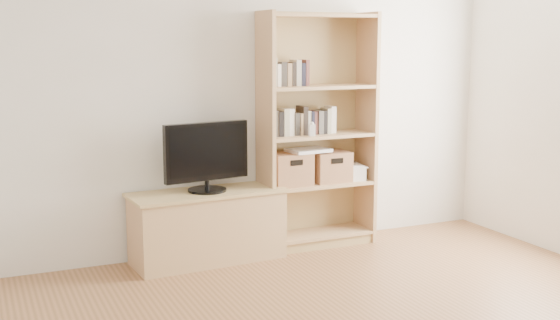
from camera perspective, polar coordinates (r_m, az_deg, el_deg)
back_wall at (r=5.77m, az=-2.59°, el=5.41°), size 4.50×0.02×2.60m
tv_stand at (r=5.60m, az=-5.89°, el=-5.48°), size 1.21×0.52×0.54m
bookshelf at (r=5.87m, az=3.08°, el=2.36°), size 0.99×0.36×1.96m
television at (r=5.47m, az=-5.99°, el=0.29°), size 0.70×0.16×0.55m
books_row_mid at (r=5.88m, az=2.98°, el=3.14°), size 0.75×0.19×0.20m
books_row_upper at (r=5.75m, az=1.08°, el=7.11°), size 0.41×0.17×0.21m
baby_monitor at (r=5.72m, az=2.62°, el=2.43°), size 0.06×0.04×0.09m
basket_left at (r=5.80m, az=0.78°, el=-0.74°), size 0.33×0.27×0.27m
basket_right at (r=5.97m, az=4.09°, el=-0.52°), size 0.31×0.26×0.26m
laptop at (r=5.84m, az=2.32°, el=0.80°), size 0.36×0.27×0.03m
magazine_stack at (r=6.09m, az=5.89°, el=-1.04°), size 0.20×0.26×0.11m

